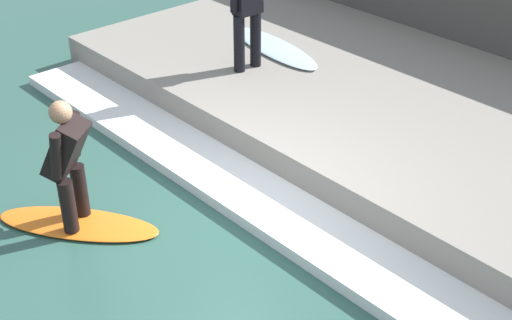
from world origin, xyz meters
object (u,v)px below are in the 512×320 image
(surfboard_riding, at_px, (78,224))
(surfboard_waiting_near, at_px, (275,48))
(surfer_riding, at_px, (68,158))
(surfer_waiting_near, at_px, (247,6))

(surfboard_riding, bearing_deg, surfboard_waiting_near, 17.79)
(surfer_riding, height_order, surfer_waiting_near, surfer_waiting_near)
(surfer_waiting_near, bearing_deg, surfboard_waiting_near, 17.44)
(surfer_riding, relative_size, surfer_waiting_near, 0.89)
(surfer_riding, height_order, surfboard_waiting_near, surfer_riding)
(surfboard_riding, bearing_deg, surfer_waiting_near, 17.87)
(surfboard_waiting_near, bearing_deg, surfer_waiting_near, -162.56)
(surfer_riding, distance_m, surfboard_waiting_near, 4.50)
(surfer_waiting_near, xyz_separation_m, surfboard_waiting_near, (0.77, 0.24, -0.89))
(surfboard_riding, distance_m, surfboard_waiting_near, 4.51)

